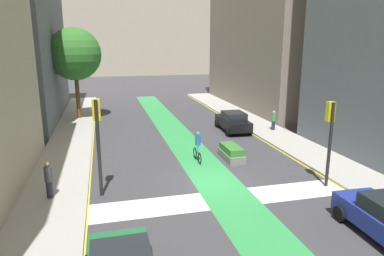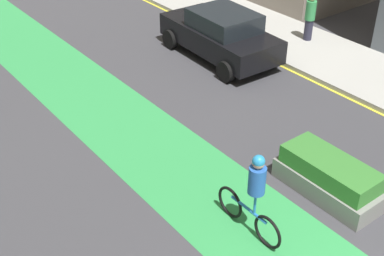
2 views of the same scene
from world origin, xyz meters
name	(u,v)px [view 1 (image 1 of 2)]	position (x,y,z in m)	size (l,w,h in m)	color
ground_plane	(211,182)	(0.00, 0.00, 0.00)	(120.00, 120.00, 0.00)	#38383D
bike_lane_paint	(216,182)	(0.29, 0.00, 0.00)	(2.40, 60.00, 0.01)	#2D8C47
crosswalk_band	(224,199)	(0.00, -2.00, 0.00)	(12.00, 1.80, 0.01)	silver
sidewalk_left	(54,197)	(-7.50, 0.00, 0.07)	(3.00, 60.00, 0.15)	#9E9E99
curb_stripe_left	(88,195)	(-6.00, 0.00, 0.01)	(0.16, 60.00, 0.01)	yellow
sidewalk_right	(339,168)	(7.50, 0.00, 0.07)	(3.00, 60.00, 0.15)	#9E9E99
curb_stripe_right	(315,172)	(6.00, 0.00, 0.01)	(0.16, 60.00, 0.01)	yellow
traffic_signal_near_right	(330,128)	(5.39, -1.70, 2.94)	(0.35, 0.52, 4.19)	black
traffic_signal_near_left	(97,129)	(-5.38, -0.09, 3.14)	(0.35, 0.52, 4.49)	black
car_black_right_far	(233,121)	(4.88, 9.74, 0.80)	(2.16, 4.27, 1.57)	black
cyclist_in_lane	(198,146)	(0.19, 3.30, 0.97)	(0.32, 1.73, 1.86)	black
pedestrian_sidewalk_right_a	(274,120)	(7.92, 8.78, 0.92)	(0.34, 0.34, 1.54)	#262638
pedestrian_sidewalk_left_a	(49,180)	(-7.61, -0.20, 1.00)	(0.34, 0.34, 1.66)	#262638
street_tree_near	(75,54)	(-7.33, 17.43, 5.91)	(4.65, 4.65, 8.11)	brown
median_planter	(231,153)	(2.29, 3.19, 0.40)	(0.98, 2.30, 0.85)	slate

